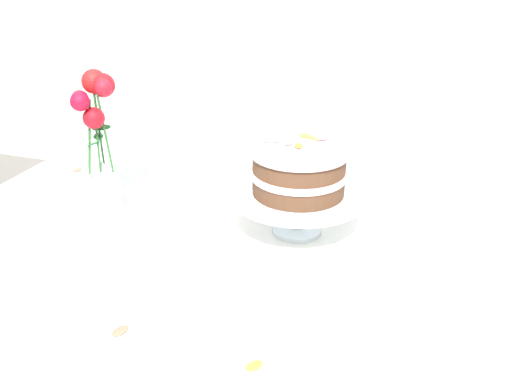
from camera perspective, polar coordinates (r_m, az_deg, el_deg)
dining_table at (r=1.24m, az=-2.98°, el=-9.58°), size 1.40×1.00×0.74m
linen_napkin at (r=1.26m, az=4.19°, el=-4.13°), size 0.33×0.33×0.00m
cake_stand at (r=1.22m, az=4.30°, el=-0.76°), size 0.29×0.29×0.10m
layer_cake at (r=1.19m, az=4.41°, el=2.36°), size 0.21×0.21×0.11m
flower_vase at (r=1.34m, az=-15.67°, el=4.45°), size 0.11×0.10×0.34m
loose_petal_0 at (r=0.90m, az=-0.20°, el=-17.35°), size 0.03×0.04×0.01m
loose_petal_1 at (r=0.99m, az=-13.75°, el=-13.64°), size 0.03×0.04×0.00m
loose_petal_2 at (r=1.66m, az=-17.85°, el=2.17°), size 0.03×0.04×0.00m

